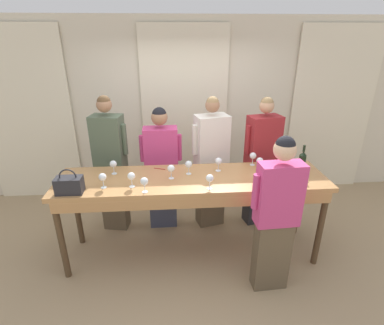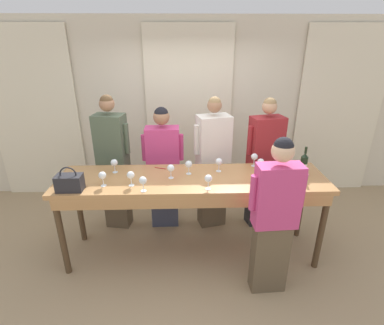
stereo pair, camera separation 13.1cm
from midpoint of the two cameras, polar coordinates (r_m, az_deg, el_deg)
name	(u,v)px [view 2 (the right image)]	position (r m, az deg, el deg)	size (l,w,h in m)	color
ground_plane	(192,252)	(3.94, 1.03, -16.62)	(18.00, 18.00, 0.00)	tan
wall_back	(189,111)	(4.88, 0.16, 9.87)	(12.00, 0.06, 2.80)	beige
curtain_panel_left	(35,116)	(5.33, -27.05, 7.87)	(1.34, 0.03, 2.69)	#EFE5C6
curtain_panel_center	(189,115)	(4.83, 0.18, 9.04)	(1.34, 0.03, 2.69)	#EFE5C6
curtain_panel_right	(338,114)	(5.48, 26.66, 8.29)	(1.34, 0.03, 2.69)	#EFE5C6
tasting_bar	(192,186)	(3.39, 1.16, -4.55)	(3.02, 0.75, 1.04)	#B27F4C
wine_bottle	(304,164)	(3.64, 21.47, -0.35)	(0.08, 0.08, 0.34)	black
handbag	(69,182)	(3.28, -21.26, -3.56)	(0.26, 0.15, 0.26)	#232328
wine_glass_front_left	(266,170)	(3.38, 14.98, -1.40)	(0.08, 0.08, 0.16)	white
wine_glass_front_mid	(219,162)	(3.49, 6.23, 0.10)	(0.08, 0.08, 0.16)	white
wine_glass_front_right	(102,176)	(3.26, -15.60, -2.45)	(0.08, 0.08, 0.16)	white
wine_glass_center_left	(278,180)	(3.20, 17.21, -3.13)	(0.08, 0.08, 0.16)	white
wine_glass_center_mid	(114,163)	(3.54, -13.59, -0.09)	(0.08, 0.08, 0.16)	white
wine_glass_center_right	(171,168)	(3.31, -2.94, -1.12)	(0.08, 0.08, 0.16)	white
wine_glass_back_left	(143,181)	(3.06, -8.14, -3.46)	(0.08, 0.08, 0.16)	white
wine_glass_back_mid	(131,175)	(3.20, -10.45, -2.44)	(0.08, 0.08, 0.16)	white
wine_glass_back_right	(261,162)	(3.57, 13.99, 0.04)	(0.08, 0.08, 0.16)	white
wine_glass_near_host	(189,164)	(3.41, 0.47, -0.37)	(0.08, 0.08, 0.16)	white
wine_glass_by_bottle	(254,157)	(3.71, 12.79, 1.01)	(0.08, 0.08, 0.16)	white
wine_glass_by_handbag	(208,179)	(3.08, 4.35, -3.14)	(0.08, 0.08, 0.16)	white
pen	(160,168)	(3.60, -5.02, -1.09)	(0.14, 0.06, 0.01)	maroon
guest_olive_jacket	(113,163)	(4.08, -13.85, -0.19)	(0.50, 0.31, 1.86)	brown
guest_pink_top	(163,168)	(4.03, -4.53, -1.12)	(0.55, 0.24, 1.70)	#383D51
guest_cream_sweater	(213,164)	(4.03, 4.91, -0.34)	(0.53, 0.36, 1.83)	brown
guest_striped_shirt	(264,164)	(4.16, 14.39, -0.24)	(0.54, 0.34, 1.81)	#28282D
host_pouring	(274,217)	(3.08, 16.64, -9.99)	(0.54, 0.22, 1.71)	brown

